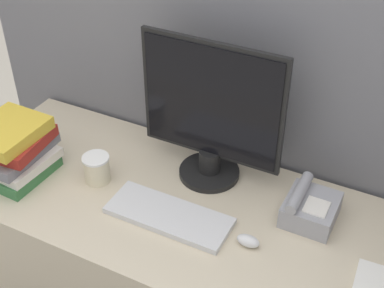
% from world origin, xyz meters
% --- Properties ---
extents(cubicle_panel_rear, '(2.09, 0.04, 1.71)m').
position_xyz_m(cubicle_panel_rear, '(0.00, 0.70, 0.85)').
color(cubicle_panel_rear, slate).
rests_on(cubicle_panel_rear, ground_plane).
extents(desk, '(1.69, 0.66, 0.76)m').
position_xyz_m(desk, '(0.00, 0.33, 0.38)').
color(desk, beige).
rests_on(desk, ground_plane).
extents(monitor, '(0.49, 0.21, 0.50)m').
position_xyz_m(monitor, '(-0.02, 0.52, 0.99)').
color(monitor, black).
rests_on(monitor, desk).
extents(keyboard, '(0.40, 0.15, 0.02)m').
position_xyz_m(keyboard, '(-0.04, 0.26, 0.77)').
color(keyboard, silver).
rests_on(keyboard, desk).
extents(mouse, '(0.07, 0.04, 0.03)m').
position_xyz_m(mouse, '(0.23, 0.27, 0.77)').
color(mouse, silver).
rests_on(mouse, desk).
extents(coffee_cup, '(0.09, 0.09, 0.10)m').
position_xyz_m(coffee_cup, '(-0.35, 0.31, 0.80)').
color(coffee_cup, beige).
rests_on(coffee_cup, desk).
extents(book_stack, '(0.24, 0.27, 0.20)m').
position_xyz_m(book_stack, '(-0.62, 0.22, 0.86)').
color(book_stack, '#38723F').
rests_on(book_stack, desk).
extents(desk_telephone, '(0.16, 0.18, 0.11)m').
position_xyz_m(desk_telephone, '(0.35, 0.46, 0.80)').
color(desk_telephone, '#99999E').
rests_on(desk_telephone, desk).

